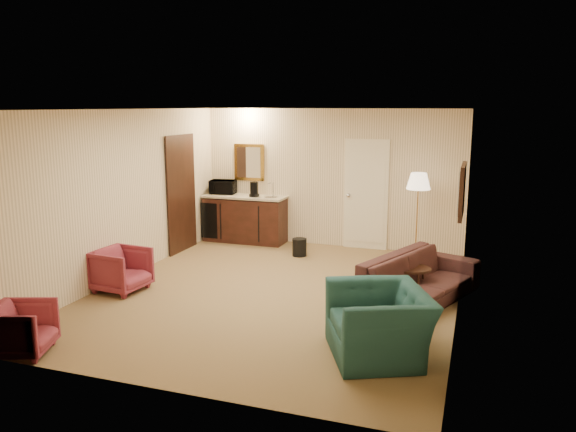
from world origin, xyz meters
The scene contains 12 objects.
ground centered at (0.00, 0.00, 0.00)m, with size 6.00×6.00×0.00m, color olive.
room_walls centered at (-0.10, 0.77, 1.72)m, with size 5.02×6.01×2.61m.
wetbar_cabinet centered at (-1.65, 2.72, 0.46)m, with size 1.64×0.58×0.92m, color #3E1A13.
sofa centered at (1.95, 0.23, 0.44)m, with size 2.23×0.65×0.87m, color black.
teal_armchair centered at (1.75, -1.58, 0.49)m, with size 1.13×0.73×0.98m, color #1C4745.
rose_chair_near centered at (-2.15, -0.65, 0.35)m, with size 0.67×0.63×0.69m, color maroon.
rose_chair_far centered at (-1.90, -2.80, 0.31)m, with size 0.60×0.56×0.62m, color maroon.
coffee_table centered at (1.74, 0.41, 0.22)m, with size 0.77×0.52×0.45m, color black.
floor_lamp centered at (1.70, 2.40, 0.77)m, with size 0.41×0.41×1.54m, color #AD7B39.
waste_bin centered at (-0.30, 2.03, 0.16)m, with size 0.25×0.25×0.32m, color black.
microwave centered at (-2.15, 2.80, 1.09)m, with size 0.50×0.27×0.34m, color black.
coffee_maker centered at (-1.42, 2.66, 1.06)m, with size 0.15×0.15×0.29m, color black.
Camera 1 is at (2.66, -7.25, 2.65)m, focal length 35.00 mm.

